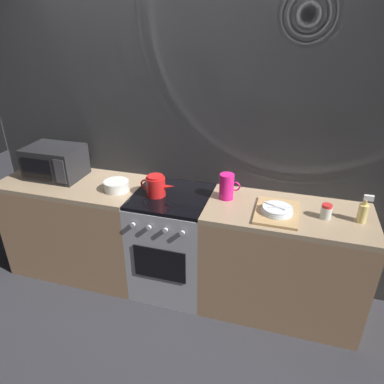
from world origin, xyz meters
The scene contains 12 objects.
ground_plane centered at (0.00, 0.00, 0.00)m, with size 8.00×8.00×0.00m, color #2D2D33.
back_wall centered at (0.00, 0.32, 1.20)m, with size 3.60×0.05×2.40m.
counter_left centered at (-0.90, 0.00, 0.45)m, with size 1.20×0.60×0.90m.
stove_unit centered at (0.00, 0.00, 0.45)m, with size 0.60×0.63×0.90m.
counter_right centered at (0.90, 0.00, 0.45)m, with size 1.20×0.60×0.90m.
microwave centered at (-1.07, 0.05, 1.04)m, with size 0.46×0.35×0.27m.
kettle centered at (-0.11, -0.04, 0.98)m, with size 0.28×0.15×0.17m.
mixing_bowl centered at (-0.45, -0.05, 0.94)m, with size 0.20×0.20×0.08m, color silver.
pitcher centered at (0.43, 0.07, 1.00)m, with size 0.16×0.11×0.20m.
dish_pile centered at (0.82, -0.07, 0.92)m, with size 0.30×0.40×0.07m.
spice_jar centered at (1.14, -0.02, 0.95)m, with size 0.08×0.08×0.10m.
spray_bottle centered at (1.38, -0.01, 0.98)m, with size 0.08×0.06×0.20m.
Camera 1 is at (0.86, -2.31, 2.17)m, focal length 32.99 mm.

